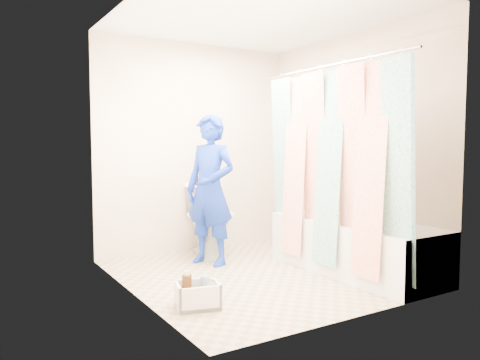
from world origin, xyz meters
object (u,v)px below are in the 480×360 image
plumber (210,190)px  cleaning_caddy (199,296)px  bathtub (355,245)px  toilet (208,219)px

plumber → cleaning_caddy: bearing=-58.4°
bathtub → plumber: size_ratio=1.13×
bathtub → cleaning_caddy: size_ratio=4.62×
toilet → plumber: size_ratio=0.52×
bathtub → toilet: 1.65m
toilet → plumber: (-0.18, -0.39, 0.37)m
bathtub → toilet: bearing=121.4°
toilet → cleaning_caddy: bearing=-105.1°
plumber → bathtub: bearing=18.7°
bathtub → cleaning_caddy: bearing=-176.5°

